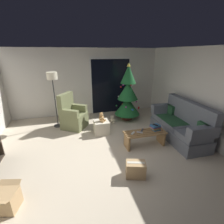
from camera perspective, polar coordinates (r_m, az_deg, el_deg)
ground_plane at (r=4.00m, az=-3.09°, el=-15.51°), size 7.00×7.00×0.00m
wall_back at (r=6.36m, az=-9.11°, el=10.31°), size 5.72×0.12×2.50m
wall_right at (r=4.84m, az=31.99°, el=4.24°), size 0.12×6.00×2.50m
patio_door_frame at (r=6.48m, az=-0.52°, el=9.40°), size 1.60×0.02×2.20m
patio_door_glass at (r=6.47m, az=-0.48°, el=8.94°), size 1.50×0.02×2.10m
couch at (r=4.98m, az=23.10°, el=-4.30°), size 0.82×1.95×1.08m
coffee_table at (r=4.36m, az=11.50°, el=-8.50°), size 1.10×0.40×0.40m
remote_graphite at (r=4.34m, az=10.65°, el=-6.34°), size 0.13×0.15×0.02m
remote_white at (r=4.16m, az=7.44°, el=-7.38°), size 0.14×0.14×0.02m
remote_silver at (r=4.22m, az=9.80°, el=-7.10°), size 0.15×0.13×0.02m
book_stack at (r=4.45m, az=15.10°, el=-5.23°), size 0.28×0.24×0.13m
cell_phone at (r=4.41m, az=15.10°, el=-4.43°), size 0.13×0.16×0.01m
christmas_tree at (r=5.74m, az=5.58°, el=5.70°), size 0.91×0.91×2.02m
armchair at (r=5.38m, az=-13.74°, el=-1.33°), size 0.95×0.95×1.13m
floor_lamp at (r=5.34m, az=-20.32°, el=10.17°), size 0.32×0.32×1.78m
ottoman at (r=4.95m, az=-3.74°, el=-5.33°), size 0.44×0.44×0.39m
teddy_bear_honey at (r=4.81m, az=-3.72°, el=-1.95°), size 0.21×0.21×0.29m
teddy_bear_cream_by_tree at (r=5.63m, az=0.04°, el=-2.79°), size 0.20×0.21×0.29m
cardboard_box_taped_mid_floor at (r=3.42m, az=8.36°, el=-19.46°), size 0.44×0.35×0.33m
cardboard_box_open_near_shelf at (r=3.32m, az=-33.54°, el=-24.72°), size 0.44×0.54×0.37m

